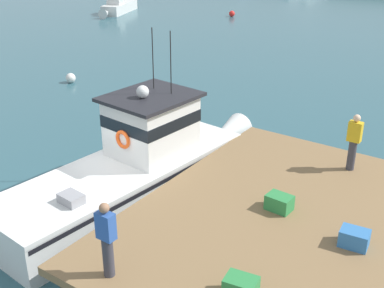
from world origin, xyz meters
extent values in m
plane|color=#2D5660|center=(0.00, 0.00, 0.00)|extent=(200.00, 200.00, 0.00)
cylinder|color=#4C3D2D|center=(2.20, 4.10, 0.50)|extent=(0.36, 0.36, 1.00)
cube|color=olive|center=(4.80, 0.00, 1.10)|extent=(6.00, 9.00, 0.20)
cube|color=white|center=(0.20, -0.15, 0.55)|extent=(3.25, 8.20, 1.10)
cone|color=white|center=(0.67, 4.73, 0.55)|extent=(1.27, 1.90, 1.10)
cube|color=black|center=(0.20, -0.15, 1.00)|extent=(3.26, 8.04, 0.12)
cube|color=white|center=(0.20, -0.15, 1.16)|extent=(3.29, 8.21, 0.12)
cube|color=silver|center=(0.31, 1.04, 2.00)|extent=(2.10, 2.37, 1.80)
cube|color=black|center=(0.31, 1.04, 2.31)|extent=(2.12, 2.39, 0.36)
cube|color=#232328|center=(0.31, 1.04, 2.95)|extent=(2.37, 2.69, 0.10)
sphere|color=white|center=(0.29, 0.75, 3.18)|extent=(0.36, 0.36, 0.36)
cylinder|color=black|center=(0.01, 1.57, 3.90)|extent=(0.03, 0.03, 1.80)
cylinder|color=black|center=(0.71, 1.51, 3.90)|extent=(0.03, 0.03, 1.80)
cube|color=#939399|center=(0.54, -2.39, 1.28)|extent=(0.64, 0.50, 0.36)
torus|color=orange|center=(-0.47, -2.90, 1.16)|extent=(0.61, 0.61, 0.12)
torus|color=#EA5119|center=(0.21, -0.09, 2.00)|extent=(0.55, 0.15, 0.54)
cube|color=#2D8442|center=(5.61, -2.94, 1.41)|extent=(0.66, 0.53, 0.42)
cube|color=#2D8442|center=(4.85, 0.26, 1.39)|extent=(0.62, 0.47, 0.38)
cube|color=#3370B2|center=(6.80, -0.17, 1.39)|extent=(0.64, 0.50, 0.38)
cylinder|color=#383842|center=(3.17, -3.85, 1.63)|extent=(0.22, 0.22, 0.86)
cube|color=#2D56A8|center=(3.17, -3.85, 2.34)|extent=(0.36, 0.22, 0.56)
sphere|color=#9E7051|center=(3.17, -3.85, 2.73)|extent=(0.20, 0.20, 0.20)
cylinder|color=#383842|center=(5.55, 3.32, 1.63)|extent=(0.22, 0.22, 0.86)
cube|color=gold|center=(5.55, 3.32, 2.34)|extent=(0.36, 0.22, 0.56)
sphere|color=beige|center=(5.55, 3.32, 2.73)|extent=(0.20, 0.20, 0.20)
cube|color=silver|center=(-21.74, 23.86, 0.41)|extent=(2.77, 4.75, 0.82)
cone|color=silver|center=(-20.87, 21.17, 0.41)|extent=(1.13, 1.33, 0.82)
cube|color=silver|center=(-21.50, 23.11, 1.13)|extent=(1.45, 1.43, 0.62)
sphere|color=red|center=(-12.59, 27.66, 0.25)|extent=(0.49, 0.49, 0.49)
sphere|color=silver|center=(-9.87, 7.10, 0.24)|extent=(0.49, 0.49, 0.49)
camera|label=1|loc=(9.02, -9.45, 7.62)|focal=46.96mm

